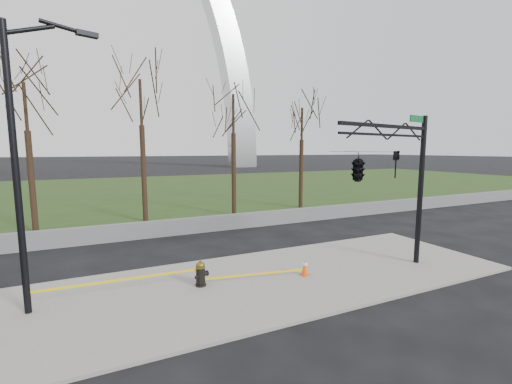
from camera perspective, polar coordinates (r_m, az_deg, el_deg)
name	(u,v)px	position (r m, az deg, el deg)	size (l,w,h in m)	color
ground	(274,280)	(12.52, 3.05, -14.79)	(500.00, 500.00, 0.00)	black
sidewalk	(274,279)	(12.50, 3.05, -14.57)	(18.00, 6.00, 0.10)	gray
grass_strip	(153,190)	(40.87, -17.09, 0.36)	(120.00, 40.00, 0.06)	#223B15
guardrail	(209,224)	(19.50, -8.09, -5.40)	(60.00, 0.30, 0.90)	#59595B
gateway_arch	(119,26)	(89.82, -22.33, 24.75)	(66.00, 6.00, 65.00)	#B4B6BB
tree_row	(90,147)	(22.24, -26.46, 6.89)	(34.04, 4.00, 9.70)	black
fire_hydrant	(201,274)	(11.81, -9.37, -13.59)	(0.56, 0.37, 0.90)	black
traffic_cone	(305,267)	(12.73, 8.34, -12.55)	(0.36, 0.36, 0.60)	#E94E0C
street_light	(24,149)	(11.09, -34.77, 5.97)	(2.33, 0.84, 8.21)	black
traffic_signal_mast	(372,166)	(12.05, 19.20, 4.25)	(5.02, 2.54, 6.00)	black
caution_tape	(184,277)	(11.59, -12.19, -14.00)	(8.70, 0.89, 0.45)	yellow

